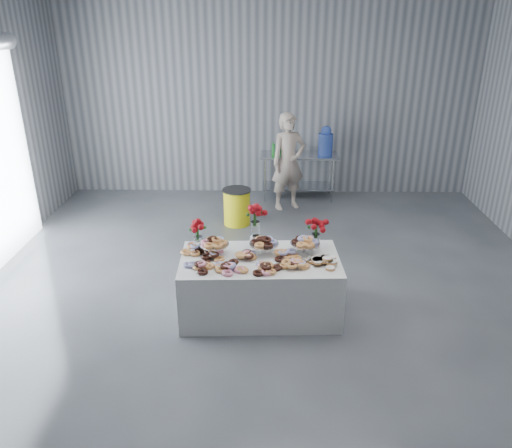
{
  "coord_description": "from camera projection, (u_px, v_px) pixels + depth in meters",
  "views": [
    {
      "loc": [
        -0.04,
        -5.31,
        3.49
      ],
      "look_at": [
        -0.17,
        0.45,
        1.0
      ],
      "focal_mm": 35.0,
      "sensor_mm": 36.0,
      "label": 1
    }
  ],
  "objects": [
    {
      "name": "person",
      "position": [
        288.0,
        162.0,
        9.18
      ],
      "size": [
        0.77,
        0.65,
        1.8
      ],
      "primitive_type": "imported",
      "rotation": [
        0.0,
        0.0,
        0.4
      ],
      "color": "#CC8C93",
      "rests_on": "ground"
    },
    {
      "name": "prep_table",
      "position": [
        299.0,
        168.0,
        9.76
      ],
      "size": [
        1.5,
        0.6,
        0.9
      ],
      "color": "silver",
      "rests_on": "ground"
    },
    {
      "name": "trash_barrel",
      "position": [
        237.0,
        207.0,
        8.68
      ],
      "size": [
        0.5,
        0.5,
        0.64
      ],
      "rotation": [
        0.0,
        0.0,
        -0.16
      ],
      "color": "yellow",
      "rests_on": "ground"
    },
    {
      "name": "donut_mounds",
      "position": [
        260.0,
        257.0,
        5.88
      ],
      "size": [
        1.84,
        0.88,
        0.09
      ],
      "primitive_type": null,
      "rotation": [
        0.0,
        0.0,
        0.04
      ],
      "color": "#E48853",
      "rests_on": "display_table"
    },
    {
      "name": "bouquet_center",
      "position": [
        255.0,
        218.0,
        6.12
      ],
      "size": [
        0.26,
        0.26,
        0.57
      ],
      "color": "silver",
      "rests_on": "display_table"
    },
    {
      "name": "drink_bottles",
      "position": [
        283.0,
        149.0,
        9.51
      ],
      "size": [
        0.54,
        0.08,
        0.27
      ],
      "primitive_type": null,
      "color": "#268C33",
      "rests_on": "prep_table"
    },
    {
      "name": "room_walls",
      "position": [
        245.0,
        96.0,
        5.28
      ],
      "size": [
        8.04,
        9.04,
        4.02
      ],
      "color": "gray",
      "rests_on": "ground"
    },
    {
      "name": "danish_pile",
      "position": [
        325.0,
        260.0,
        5.8
      ],
      "size": [
        0.48,
        0.48,
        0.11
      ],
      "primitive_type": null,
      "color": "silver",
      "rests_on": "display_table"
    },
    {
      "name": "cake_stand_mid",
      "position": [
        264.0,
        242.0,
        6.03
      ],
      "size": [
        0.36,
        0.36,
        0.17
      ],
      "color": "silver",
      "rests_on": "display_table"
    },
    {
      "name": "ground",
      "position": [
        269.0,
        311.0,
        6.26
      ],
      "size": [
        9.0,
        9.0,
        0.0
      ],
      "primitive_type": "plane",
      "color": "#3B3D43",
      "rests_on": "ground"
    },
    {
      "name": "bouquet_left",
      "position": [
        198.0,
        228.0,
        6.05
      ],
      "size": [
        0.26,
        0.26,
        0.42
      ],
      "color": "white",
      "rests_on": "display_table"
    },
    {
      "name": "display_table",
      "position": [
        260.0,
        286.0,
        6.1
      ],
      "size": [
        1.94,
        1.08,
        0.75
      ],
      "primitive_type": "cube",
      "rotation": [
        0.0,
        0.0,
        0.04
      ],
      "color": "white",
      "rests_on": "ground"
    },
    {
      "name": "water_jug",
      "position": [
        326.0,
        142.0,
        9.54
      ],
      "size": [
        0.28,
        0.28,
        0.55
      ],
      "color": "blue",
      "rests_on": "prep_table"
    },
    {
      "name": "cake_stand_left",
      "position": [
        214.0,
        243.0,
        6.02
      ],
      "size": [
        0.36,
        0.36,
        0.17
      ],
      "color": "silver",
      "rests_on": "display_table"
    },
    {
      "name": "bouquet_right",
      "position": [
        316.0,
        225.0,
        6.12
      ],
      "size": [
        0.26,
        0.26,
        0.42
      ],
      "color": "white",
      "rests_on": "display_table"
    },
    {
      "name": "cake_stand_right",
      "position": [
        305.0,
        242.0,
        6.04
      ],
      "size": [
        0.36,
        0.36,
        0.17
      ],
      "color": "silver",
      "rests_on": "display_table"
    }
  ]
}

